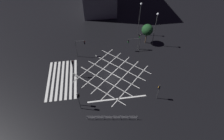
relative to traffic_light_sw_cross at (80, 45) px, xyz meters
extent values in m
plane|color=black|center=(6.82, 6.17, -3.23)|extent=(200.00, 200.00, 0.00)
cube|color=silver|center=(6.82, -1.57, -3.23)|extent=(11.08, 0.50, 0.01)
cube|color=silver|center=(6.82, -2.47, -3.23)|extent=(11.08, 0.50, 0.01)
cube|color=silver|center=(6.82, -3.37, -3.23)|extent=(11.08, 0.50, 0.01)
cube|color=silver|center=(6.82, -4.27, -3.23)|extent=(11.08, 0.50, 0.01)
cube|color=silver|center=(6.82, -5.17, -3.23)|extent=(11.08, 0.50, 0.01)
cube|color=silver|center=(6.82, -6.07, -3.23)|extent=(11.08, 0.50, 0.01)
cube|color=silver|center=(6.82, -6.97, -3.23)|extent=(11.08, 0.50, 0.01)
cube|color=silver|center=(10.31, 2.68, -3.23)|extent=(9.68, 9.68, 0.01)
cube|color=silver|center=(3.34, 2.68, -3.23)|extent=(9.68, 9.68, 0.01)
cube|color=silver|center=(8.56, 4.42, -3.23)|extent=(9.68, 9.68, 0.01)
cube|color=silver|center=(5.08, 4.42, -3.23)|extent=(9.68, 9.68, 0.01)
cube|color=silver|center=(6.82, 6.17, -3.23)|extent=(9.68, 9.68, 0.01)
cube|color=silver|center=(6.82, 6.17, -3.23)|extent=(9.68, 9.68, 0.01)
cube|color=silver|center=(5.08, 7.91, -3.23)|extent=(9.68, 9.68, 0.01)
cube|color=silver|center=(8.56, 7.91, -3.23)|extent=(9.68, 9.68, 0.01)
cube|color=silver|center=(3.34, 9.65, -3.23)|extent=(9.68, 9.68, 0.01)
cube|color=silver|center=(10.31, 9.65, -3.23)|extent=(9.68, 9.68, 0.01)
cube|color=silver|center=(13.48, 6.17, -3.23)|extent=(0.30, 11.08, 0.01)
cube|color=beige|center=(-26.01, 1.14, -1.23)|extent=(1.40, 0.06, 1.80)
cube|color=beige|center=(-22.31, 1.14, -1.23)|extent=(1.40, 0.06, 1.80)
cube|color=black|center=(-18.61, 1.14, -1.23)|extent=(1.40, 0.06, 1.80)
cube|color=black|center=(-18.61, 1.14, 2.43)|extent=(1.40, 0.06, 1.80)
cylinder|color=#424244|center=(0.00, -1.11, -1.02)|extent=(0.11, 0.11, 4.42)
cylinder|color=#424244|center=(0.00, -0.10, 1.04)|extent=(0.09, 2.03, 0.09)
cube|color=black|center=(0.00, 0.92, 0.59)|extent=(0.28, 0.16, 0.90)
sphere|color=red|center=(0.00, 1.03, 0.89)|extent=(0.18, 0.18, 0.18)
sphere|color=black|center=(0.00, 1.03, 0.59)|extent=(0.18, 0.18, 0.18)
sphere|color=black|center=(0.00, 1.03, 0.29)|extent=(0.18, 0.18, 0.18)
cube|color=black|center=(0.00, 0.83, 0.59)|extent=(0.36, 0.02, 0.98)
cylinder|color=#424244|center=(14.39, 13.49, -1.35)|extent=(0.11, 0.11, 3.76)
cube|color=black|center=(14.39, 13.35, 0.03)|extent=(0.28, 0.16, 0.90)
sphere|color=black|center=(14.39, 13.24, 0.33)|extent=(0.18, 0.18, 0.18)
sphere|color=orange|center=(14.39, 13.24, 0.03)|extent=(0.18, 0.18, 0.18)
sphere|color=black|center=(14.39, 13.24, -0.27)|extent=(0.18, 0.18, 0.18)
cube|color=black|center=(14.39, 13.44, 0.03)|extent=(0.36, 0.02, 0.98)
cylinder|color=#424244|center=(13.85, -0.74, -1.52)|extent=(0.11, 0.11, 3.42)
cube|color=black|center=(13.85, -0.60, -0.31)|extent=(0.28, 0.16, 0.90)
sphere|color=black|center=(13.85, -0.49, -0.01)|extent=(0.18, 0.18, 0.18)
sphere|color=orange|center=(13.85, -0.49, -0.31)|extent=(0.18, 0.18, 0.18)
sphere|color=black|center=(13.85, -0.49, -0.61)|extent=(0.18, 0.18, 0.18)
cube|color=black|center=(13.85, -0.69, -0.31)|extent=(0.36, 0.02, 0.98)
cylinder|color=#424244|center=(-0.81, 13.73, -1.04)|extent=(0.11, 0.11, 4.38)
cube|color=black|center=(-0.67, 13.73, 0.65)|extent=(0.16, 0.28, 0.90)
sphere|color=black|center=(-0.56, 13.73, 0.95)|extent=(0.18, 0.18, 0.18)
sphere|color=black|center=(-0.56, 13.73, 0.65)|extent=(0.18, 0.18, 0.18)
sphere|color=green|center=(-0.56, 13.73, 0.35)|extent=(0.18, 0.18, 0.18)
cube|color=black|center=(-0.76, 13.73, 0.65)|extent=(0.02, 0.36, 0.98)
cylinder|color=#424244|center=(6.50, -1.71, -1.01)|extent=(0.11, 0.11, 4.44)
cube|color=black|center=(6.50, -1.57, 0.71)|extent=(0.28, 0.16, 0.90)
sphere|color=red|center=(6.50, -1.46, 1.01)|extent=(0.18, 0.18, 0.18)
sphere|color=black|center=(6.50, -1.46, 0.71)|extent=(0.18, 0.18, 0.18)
sphere|color=black|center=(6.50, -1.46, 0.41)|extent=(0.18, 0.18, 0.18)
cube|color=black|center=(6.50, -1.66, 0.71)|extent=(0.36, 0.02, 0.98)
cylinder|color=#424244|center=(-0.39, 13.94, -1.49)|extent=(0.11, 0.11, 3.48)
cylinder|color=#424244|center=(-0.39, 12.52, 0.10)|extent=(0.09, 2.85, 0.09)
cube|color=black|center=(-0.39, 11.09, -0.35)|extent=(0.28, 0.16, 0.90)
sphere|color=black|center=(-0.39, 10.98, -0.05)|extent=(0.18, 0.18, 0.18)
sphere|color=black|center=(-0.39, 10.98, -0.35)|extent=(0.18, 0.18, 0.18)
sphere|color=green|center=(-0.39, 10.98, -0.65)|extent=(0.18, 0.18, 0.18)
cube|color=black|center=(-0.39, 11.18, -0.35)|extent=(0.36, 0.02, 0.98)
cylinder|color=#424244|center=(14.62, -0.61, -1.18)|extent=(0.11, 0.11, 4.11)
cube|color=black|center=(14.49, -0.61, 0.38)|extent=(0.16, 0.28, 0.90)
sphere|color=red|center=(14.37, -0.61, 0.68)|extent=(0.18, 0.18, 0.18)
sphere|color=black|center=(14.37, -0.61, 0.38)|extent=(0.18, 0.18, 0.18)
sphere|color=black|center=(14.37, -0.61, 0.08)|extent=(0.18, 0.18, 0.18)
cube|color=black|center=(14.58, -0.61, 0.38)|extent=(0.02, 0.36, 0.98)
cylinder|color=#424244|center=(-7.14, 15.30, 0.96)|extent=(0.14, 0.14, 8.38)
sphere|color=white|center=(-7.14, 15.30, 5.31)|extent=(0.56, 0.56, 0.56)
cylinder|color=#424244|center=(-1.78, 17.65, 0.91)|extent=(0.14, 0.14, 8.28)
sphere|color=white|center=(-1.78, 17.65, 5.21)|extent=(0.54, 0.54, 0.54)
cylinder|color=brown|center=(-3.01, 16.29, -1.84)|extent=(0.26, 0.26, 2.79)
sphere|color=#19421E|center=(-3.01, 16.29, 0.59)|extent=(2.76, 2.76, 2.76)
cylinder|color=#B7B7BC|center=(16.95, 0.46, -2.71)|extent=(0.05, 0.05, 1.05)
cylinder|color=#B7B7BC|center=(17.15, 1.84, -2.71)|extent=(0.05, 0.05, 1.05)
cylinder|color=#B7B7BC|center=(17.35, 3.23, -2.71)|extent=(0.05, 0.05, 1.05)
cylinder|color=#B7B7BC|center=(17.55, 4.61, -2.71)|extent=(0.05, 0.05, 1.05)
cylinder|color=#B7B7BC|center=(17.75, 5.99, -2.71)|extent=(0.05, 0.05, 1.05)
cylinder|color=#B7B7BC|center=(17.96, 7.37, -2.71)|extent=(0.05, 0.05, 1.05)
cylinder|color=#B7B7BC|center=(18.16, 8.75, -2.71)|extent=(0.05, 0.05, 1.05)
cylinder|color=#B7B7BC|center=(17.55, 4.61, -2.22)|extent=(1.24, 8.30, 0.04)
cylinder|color=#B7B7BC|center=(17.55, 4.61, -2.65)|extent=(1.24, 8.30, 0.04)
camera|label=1|loc=(32.57, 2.43, 23.41)|focal=28.00mm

